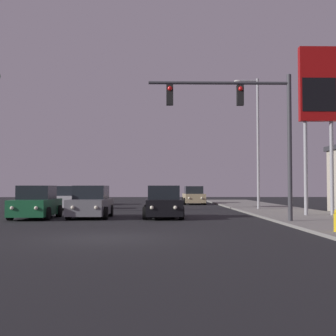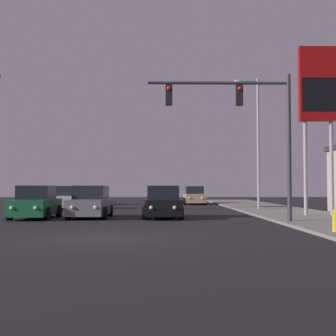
{
  "view_description": "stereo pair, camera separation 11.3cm",
  "coord_description": "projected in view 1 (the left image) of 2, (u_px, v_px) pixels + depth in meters",
  "views": [
    {
      "loc": [
        1.72,
        -14.82,
        1.61
      ],
      "look_at": [
        2.31,
        15.33,
        2.83
      ],
      "focal_mm": 50.0,
      "sensor_mm": 36.0,
      "label": 1
    },
    {
      "loc": [
        1.83,
        -14.82,
        1.61
      ],
      "look_at": [
        2.31,
        15.33,
        2.83
      ],
      "focal_mm": 50.0,
      "sensor_mm": 36.0,
      "label": 2
    }
  ],
  "objects": [
    {
      "name": "car_black",
      "position": [
        163.0,
        203.0,
        24.28
      ],
      "size": [
        2.04,
        4.33,
        1.68
      ],
      "rotation": [
        0.0,
        0.0,
        3.17
      ],
      "color": "black",
      "rests_on": "ground"
    },
    {
      "name": "gas_station_sign",
      "position": [
        318.0,
        93.0,
        25.0
      ],
      "size": [
        2.0,
        0.42,
        9.0
      ],
      "color": "#99999E",
      "rests_on": "sidewalk_right"
    },
    {
      "name": "ground_plane",
      "position": [
        104.0,
        238.0,
        14.7
      ],
      "size": [
        120.0,
        120.0,
        0.0
      ],
      "primitive_type": "plane",
      "color": "black"
    },
    {
      "name": "car_grey",
      "position": [
        91.0,
        203.0,
        24.38
      ],
      "size": [
        2.04,
        4.34,
        1.68
      ],
      "rotation": [
        0.0,
        0.0,
        3.1
      ],
      "color": "slate",
      "rests_on": "ground"
    },
    {
      "name": "car_tan",
      "position": [
        194.0,
        196.0,
        43.37
      ],
      "size": [
        2.04,
        4.33,
        1.68
      ],
      "rotation": [
        0.0,
        0.0,
        3.17
      ],
      "color": "tan",
      "rests_on": "ground"
    },
    {
      "name": "street_lamp",
      "position": [
        256.0,
        136.0,
        32.21
      ],
      "size": [
        1.74,
        0.24,
        9.0
      ],
      "color": "#99999E",
      "rests_on": "sidewalk_right"
    },
    {
      "name": "sidewalk_right",
      "position": [
        305.0,
        216.0,
        24.88
      ],
      "size": [
        5.0,
        60.0,
        0.12
      ],
      "color": "gray",
      "rests_on": "ground"
    },
    {
      "name": "car_silver",
      "position": [
        69.0,
        199.0,
        33.84
      ],
      "size": [
        2.04,
        4.34,
        1.68
      ],
      "rotation": [
        0.0,
        0.0,
        3.1
      ],
      "color": "#B7B7BC",
      "rests_on": "ground"
    },
    {
      "name": "car_red",
      "position": [
        86.0,
        196.0,
        42.29
      ],
      "size": [
        2.04,
        4.31,
        1.68
      ],
      "rotation": [
        0.0,
        0.0,
        3.14
      ],
      "color": "maroon",
      "rests_on": "ground"
    },
    {
      "name": "traffic_light_mast",
      "position": [
        250.0,
        118.0,
        20.67
      ],
      "size": [
        6.35,
        0.36,
        6.5
      ],
      "color": "#38383D",
      "rests_on": "sidewalk_right"
    },
    {
      "name": "car_green",
      "position": [
        36.0,
        204.0,
        23.86
      ],
      "size": [
        2.04,
        4.31,
        1.68
      ],
      "rotation": [
        0.0,
        0.0,
        3.14
      ],
      "color": "#195933",
      "rests_on": "ground"
    }
  ]
}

